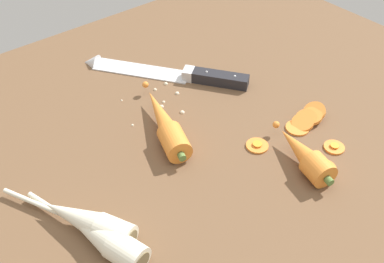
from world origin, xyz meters
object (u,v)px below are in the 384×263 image
whole_carrot (165,123)px  carrot_slice_stray_far (334,146)px  parsnip_mid_left (86,221)px  carrot_slice_stray_near (257,145)px  carrot_slice_stray_mid (325,167)px  chefs_knife (161,71)px  whole_carrot_second (305,155)px  carrot_slice_stack (306,119)px  parsnip_front (101,236)px

whole_carrot → carrot_slice_stray_far: (19.41, -20.84, -1.74)cm
parsnip_mid_left → carrot_slice_stray_near: (30.22, -2.94, -1.62)cm
parsnip_mid_left → carrot_slice_stray_mid: size_ratio=5.67×
chefs_knife → carrot_slice_stray_near: (-0.17, -27.37, -0.29)cm
chefs_knife → whole_carrot_second: size_ratio=2.02×
carrot_slice_stack → carrot_slice_stray_far: carrot_slice_stack is taller
whole_carrot → parsnip_mid_left: (-20.44, -9.53, -0.12)cm
chefs_knife → parsnip_mid_left: (-30.39, -24.43, 1.33)cm
carrot_slice_stray_mid → carrot_slice_stray_far: same height
carrot_slice_stack → chefs_knife: bearing=110.8°
carrot_slice_stray_far → carrot_slice_stack: bearing=79.4°
whole_carrot_second → carrot_slice_stack: whole_carrot_second is taller
carrot_slice_stray_mid → carrot_slice_stray_near: bearing=114.2°
whole_carrot_second → carrot_slice_stray_mid: (2.00, -2.75, -1.74)cm
chefs_knife → carrot_slice_stray_far: bearing=-75.2°
parsnip_mid_left → whole_carrot_second: bearing=-17.8°
whole_carrot_second → parsnip_mid_left: whole_carrot_second is taller
whole_carrot → parsnip_mid_left: bearing=-155.0°
parsnip_front → carrot_slice_stray_far: bearing=-11.3°
carrot_slice_stray_mid → carrot_slice_stray_far: (5.00, 1.97, -0.00)cm
whole_carrot → carrot_slice_stray_mid: size_ratio=5.68×
parsnip_mid_left → parsnip_front: bearing=-84.9°
chefs_knife → whole_carrot_second: (2.47, -34.95, 1.45)cm
carrot_slice_stack → carrot_slice_stray_mid: bearing=-124.7°
carrot_slice_stray_near → carrot_slice_stray_far: size_ratio=1.09×
chefs_knife → carrot_slice_stray_mid: 37.97cm
carrot_slice_stray_mid → whole_carrot: bearing=122.3°
carrot_slice_stack → parsnip_front: bearing=179.0°
whole_carrot → whole_carrot_second: (12.42, -20.06, -0.00)cm
carrot_slice_stack → carrot_slice_stray_far: (-1.35, -7.20, -0.46)cm
whole_carrot_second → carrot_slice_stray_far: size_ratio=4.32×
whole_carrot_second → carrot_slice_stray_near: size_ratio=3.98×
whole_carrot → parsnip_front: bearing=-147.3°
parsnip_mid_left → carrot_slice_stray_mid: (34.86, -13.27, -1.62)cm
whole_carrot → carrot_slice_stray_near: (9.77, -12.47, -1.74)cm
parsnip_front → carrot_slice_stray_near: 29.96cm
parsnip_mid_left → carrot_slice_stray_far: (39.86, -11.30, -1.62)cm
chefs_knife → parsnip_front: parsnip_front is taller
carrot_slice_stack → carrot_slice_stray_near: carrot_slice_stack is taller
parsnip_front → parsnip_mid_left: (-0.30, 3.41, -0.00)cm
chefs_knife → carrot_slice_stack: 30.52cm
carrot_slice_stack → parsnip_mid_left: bearing=174.3°
parsnip_front → carrot_slice_stray_near: bearing=0.9°
chefs_knife → carrot_slice_stack: bearing=-69.2°
parsnip_front → carrot_slice_stray_near: size_ratio=5.58×
chefs_knife → parsnip_front: 41.01cm
chefs_knife → whole_carrot: 17.97cm
carrot_slice_stray_mid → carrot_slice_stray_far: 5.37cm
whole_carrot → carrot_slice_stray_far: whole_carrot is taller
whole_carrot → chefs_knife: bearing=56.3°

